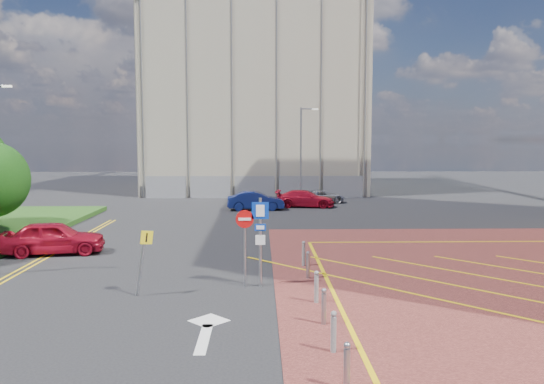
{
  "coord_description": "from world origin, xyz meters",
  "views": [
    {
      "loc": [
        0.5,
        -17.59,
        5.24
      ],
      "look_at": [
        0.98,
        3.77,
        3.13
      ],
      "focal_mm": 35.0,
      "sensor_mm": 36.0,
      "label": 1
    }
  ],
  "objects_px": {
    "car_red_left": "(54,238)",
    "car_silver_back": "(321,197)",
    "car_red_back": "(305,199)",
    "sign_cluster": "(255,233)",
    "warning_sign": "(143,254)",
    "lamp_back": "(302,150)",
    "car_blue_back": "(256,201)"
  },
  "relations": [
    {
      "from": "car_red_left",
      "to": "car_silver_back",
      "type": "distance_m",
      "value": 24.28
    },
    {
      "from": "car_red_left",
      "to": "car_silver_back",
      "type": "relative_size",
      "value": 1.15
    },
    {
      "from": "car_red_back",
      "to": "car_silver_back",
      "type": "relative_size",
      "value": 1.16
    },
    {
      "from": "car_silver_back",
      "to": "sign_cluster",
      "type": "bearing_deg",
      "value": 152.94
    },
    {
      "from": "car_red_left",
      "to": "car_red_back",
      "type": "height_order",
      "value": "car_red_left"
    },
    {
      "from": "warning_sign",
      "to": "car_red_back",
      "type": "relative_size",
      "value": 0.49
    },
    {
      "from": "lamp_back",
      "to": "warning_sign",
      "type": "height_order",
      "value": "lamp_back"
    },
    {
      "from": "warning_sign",
      "to": "lamp_back",
      "type": "bearing_deg",
      "value": 75.03
    },
    {
      "from": "sign_cluster",
      "to": "car_red_left",
      "type": "relative_size",
      "value": 0.71
    },
    {
      "from": "car_blue_back",
      "to": "warning_sign",
      "type": "bearing_deg",
      "value": 167.41
    },
    {
      "from": "car_red_back",
      "to": "car_silver_back",
      "type": "distance_m",
      "value": 3.02
    },
    {
      "from": "car_red_left",
      "to": "car_red_back",
      "type": "xyz_separation_m",
      "value": [
        13.01,
        16.84,
        -0.11
      ]
    },
    {
      "from": "sign_cluster",
      "to": "warning_sign",
      "type": "height_order",
      "value": "sign_cluster"
    },
    {
      "from": "car_red_back",
      "to": "car_blue_back",
      "type": "bearing_deg",
      "value": 120.93
    },
    {
      "from": "sign_cluster",
      "to": "car_red_back",
      "type": "xyz_separation_m",
      "value": [
        3.71,
        22.48,
        -1.29
      ]
    },
    {
      "from": "car_red_left",
      "to": "sign_cluster",
      "type": "bearing_deg",
      "value": -132.41
    },
    {
      "from": "warning_sign",
      "to": "car_red_back",
      "type": "height_order",
      "value": "warning_sign"
    },
    {
      "from": "car_blue_back",
      "to": "sign_cluster",
      "type": "bearing_deg",
      "value": 177.11
    },
    {
      "from": "lamp_back",
      "to": "sign_cluster",
      "type": "height_order",
      "value": "lamp_back"
    },
    {
      "from": "warning_sign",
      "to": "car_silver_back",
      "type": "bearing_deg",
      "value": 70.93
    },
    {
      "from": "lamp_back",
      "to": "sign_cluster",
      "type": "bearing_deg",
      "value": -97.97
    },
    {
      "from": "warning_sign",
      "to": "car_red_back",
      "type": "bearing_deg",
      "value": 72.47
    },
    {
      "from": "lamp_back",
      "to": "car_red_left",
      "type": "xyz_separation_m",
      "value": [
        -13.08,
        -21.37,
        -3.59
      ]
    },
    {
      "from": "car_blue_back",
      "to": "car_red_back",
      "type": "bearing_deg",
      "value": -69.75
    },
    {
      "from": "sign_cluster",
      "to": "car_silver_back",
      "type": "distance_m",
      "value": 25.64
    },
    {
      "from": "car_red_left",
      "to": "car_red_back",
      "type": "bearing_deg",
      "value": -48.81
    },
    {
      "from": "warning_sign",
      "to": "car_blue_back",
      "type": "relative_size",
      "value": 0.53
    },
    {
      "from": "lamp_back",
      "to": "warning_sign",
      "type": "bearing_deg",
      "value": -104.97
    },
    {
      "from": "lamp_back",
      "to": "warning_sign",
      "type": "distance_m",
      "value": 29.21
    },
    {
      "from": "car_red_left",
      "to": "car_red_back",
      "type": "relative_size",
      "value": 0.99
    },
    {
      "from": "car_blue_back",
      "to": "car_red_left",
      "type": "bearing_deg",
      "value": 145.59
    },
    {
      "from": "sign_cluster",
      "to": "car_silver_back",
      "type": "xyz_separation_m",
      "value": [
        5.3,
        25.05,
        -1.41
      ]
    }
  ]
}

